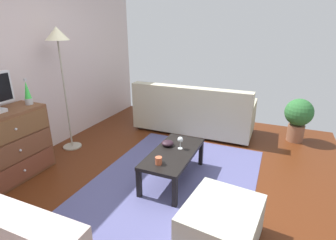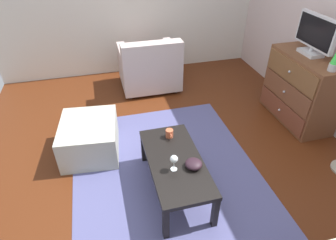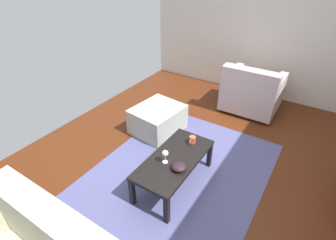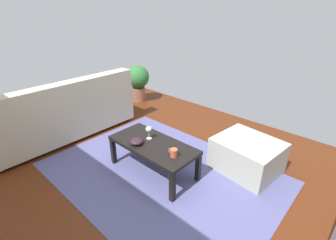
{
  "view_description": "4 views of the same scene",
  "coord_description": "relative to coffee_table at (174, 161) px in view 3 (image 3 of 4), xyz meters",
  "views": [
    {
      "loc": [
        -2.32,
        -1.22,
        1.82
      ],
      "look_at": [
        0.08,
        -0.19,
        0.86
      ],
      "focal_mm": 27.79,
      "sensor_mm": 36.0,
      "label": 1
    },
    {
      "loc": [
        2.13,
        -0.72,
        2.18
      ],
      "look_at": [
        0.13,
        -0.2,
        0.72
      ],
      "focal_mm": 30.4,
      "sensor_mm": 36.0,
      "label": 2
    },
    {
      "loc": [
        2.12,
        0.92,
        2.24
      ],
      "look_at": [
        0.31,
        -0.24,
        0.85
      ],
      "focal_mm": 27.54,
      "sensor_mm": 36.0,
      "label": 3
    },
    {
      "loc": [
        -1.42,
        1.45,
        1.8
      ],
      "look_at": [
        0.06,
        -0.16,
        0.75
      ],
      "focal_mm": 26.07,
      "sensor_mm": 36.0,
      "label": 4
    }
  ],
  "objects": [
    {
      "name": "ground_plane",
      "position": [
        -0.29,
        0.17,
        -0.36
      ],
      "size": [
        5.64,
        4.5,
        0.05
      ],
      "primitive_type": "cube",
      "color": "#532510"
    },
    {
      "name": "wall_plain_left",
      "position": [
        -2.87,
        0.17,
        0.93
      ],
      "size": [
        0.12,
        4.5,
        2.52
      ],
      "primitive_type": "cube",
      "color": "silver",
      "rests_on": "ground_plane"
    },
    {
      "name": "area_rug",
      "position": [
        -0.09,
        -0.03,
        -0.33
      ],
      "size": [
        2.6,
        1.9,
        0.01
      ],
      "primitive_type": "cube",
      "color": "#525385",
      "rests_on": "ground_plane"
    },
    {
      "name": "coffee_table",
      "position": [
        0.0,
        0.0,
        0.0
      ],
      "size": [
        1.02,
        0.49,
        0.38
      ],
      "color": "black",
      "rests_on": "ground_plane"
    },
    {
      "name": "wine_glass",
      "position": [
        0.11,
        -0.05,
        0.16
      ],
      "size": [
        0.07,
        0.07,
        0.16
      ],
      "color": "silver",
      "rests_on": "coffee_table"
    },
    {
      "name": "mug",
      "position": [
        -0.34,
        0.04,
        0.09
      ],
      "size": [
        0.11,
        0.08,
        0.08
      ],
      "color": "#BD5838",
      "rests_on": "coffee_table"
    },
    {
      "name": "bowl_decorative",
      "position": [
        0.13,
        0.13,
        0.08
      ],
      "size": [
        0.15,
        0.15,
        0.07
      ],
      "primitive_type": "ellipsoid",
      "color": "black",
      "rests_on": "coffee_table"
    },
    {
      "name": "armchair",
      "position": [
        -2.11,
        0.19,
        0.01
      ],
      "size": [
        0.8,
        0.86,
        0.81
      ],
      "color": "#332319",
      "rests_on": "ground_plane"
    },
    {
      "name": "ottoman",
      "position": [
        -0.78,
        -0.76,
        -0.14
      ],
      "size": [
        0.76,
        0.67,
        0.39
      ],
      "primitive_type": "cube",
      "rotation": [
        0.0,
        0.0,
        -0.11
      ],
      "color": "#ADB0A1",
      "rests_on": "ground_plane"
    }
  ]
}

